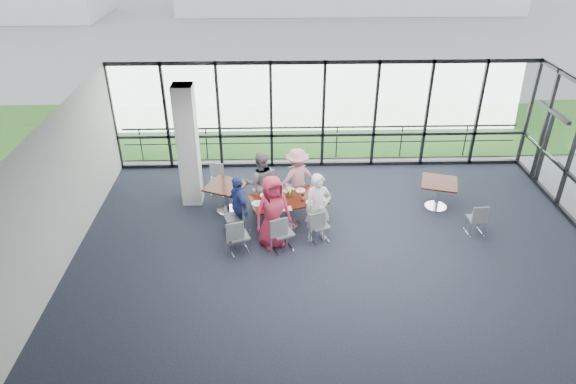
{
  "coord_description": "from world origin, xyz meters",
  "views": [
    {
      "loc": [
        -1.41,
        -8.86,
        7.04
      ],
      "look_at": [
        -1.12,
        1.48,
        1.1
      ],
      "focal_mm": 32.0,
      "sensor_mm": 36.0,
      "label": 1
    }
  ],
  "objects_px": {
    "diner_end": "(238,206)",
    "chair_spare_la": "(239,236)",
    "side_table_right": "(439,186)",
    "chair_main_end": "(234,217)",
    "structural_column": "(188,146)",
    "side_table_left": "(226,189)",
    "main_table": "(288,203)",
    "diner_near_left": "(272,212)",
    "chair_main_nl": "(282,232)",
    "chair_main_fl": "(263,192)",
    "chair_main_fr": "(295,187)",
    "chair_spare_r": "(476,219)",
    "diner_near_right": "(318,208)",
    "diner_far_right": "(297,178)",
    "chair_spare_lb": "(218,180)",
    "chair_main_nr": "(319,225)",
    "diner_far_left": "(261,183)"
  },
  "relations": [
    {
      "from": "chair_spare_lb",
      "to": "diner_near_left",
      "type": "bearing_deg",
      "value": 134.49
    },
    {
      "from": "side_table_left",
      "to": "diner_near_left",
      "type": "bearing_deg",
      "value": -52.4
    },
    {
      "from": "side_table_right",
      "to": "diner_far_left",
      "type": "bearing_deg",
      "value": -179.04
    },
    {
      "from": "structural_column",
      "to": "diner_end",
      "type": "xyz_separation_m",
      "value": [
        1.32,
        -1.55,
        -0.83
      ]
    },
    {
      "from": "diner_end",
      "to": "chair_main_fr",
      "type": "height_order",
      "value": "diner_end"
    },
    {
      "from": "diner_near_right",
      "to": "chair_main_nr",
      "type": "distance_m",
      "value": 0.44
    },
    {
      "from": "chair_main_nl",
      "to": "diner_far_right",
      "type": "bearing_deg",
      "value": 55.61
    },
    {
      "from": "chair_main_nr",
      "to": "diner_far_left",
      "type": "bearing_deg",
      "value": 115.8
    },
    {
      "from": "diner_near_left",
      "to": "diner_near_right",
      "type": "relative_size",
      "value": 1.04
    },
    {
      "from": "chair_spare_la",
      "to": "diner_near_right",
      "type": "bearing_deg",
      "value": -3.86
    },
    {
      "from": "diner_near_right",
      "to": "diner_far_right",
      "type": "relative_size",
      "value": 1.05
    },
    {
      "from": "diner_far_right",
      "to": "diner_end",
      "type": "distance_m",
      "value": 1.9
    },
    {
      "from": "chair_main_nl",
      "to": "chair_main_fl",
      "type": "relative_size",
      "value": 0.95
    },
    {
      "from": "chair_main_fl",
      "to": "chair_main_fr",
      "type": "distance_m",
      "value": 0.85
    },
    {
      "from": "chair_spare_lb",
      "to": "diner_far_left",
      "type": "bearing_deg",
      "value": 154.35
    },
    {
      "from": "side_table_right",
      "to": "chair_main_nr",
      "type": "bearing_deg",
      "value": -156.25
    },
    {
      "from": "main_table",
      "to": "chair_spare_lb",
      "type": "height_order",
      "value": "chair_spare_lb"
    },
    {
      "from": "structural_column",
      "to": "side_table_left",
      "type": "height_order",
      "value": "structural_column"
    },
    {
      "from": "structural_column",
      "to": "side_table_left",
      "type": "bearing_deg",
      "value": -29.07
    },
    {
      "from": "side_table_right",
      "to": "chair_main_nr",
      "type": "xyz_separation_m",
      "value": [
        -3.18,
        -1.4,
        -0.22
      ]
    },
    {
      "from": "chair_main_fr",
      "to": "chair_spare_r",
      "type": "bearing_deg",
      "value": 149.08
    },
    {
      "from": "chair_spare_lb",
      "to": "chair_spare_r",
      "type": "xyz_separation_m",
      "value": [
        6.32,
        -2.09,
        -0.0
      ]
    },
    {
      "from": "diner_near_left",
      "to": "diner_near_right",
      "type": "xyz_separation_m",
      "value": [
        1.04,
        0.2,
        -0.04
      ]
    },
    {
      "from": "main_table",
      "to": "chair_spare_lb",
      "type": "xyz_separation_m",
      "value": [
        -1.83,
        1.59,
        -0.2
      ]
    },
    {
      "from": "side_table_right",
      "to": "diner_near_right",
      "type": "relative_size",
      "value": 0.64
    },
    {
      "from": "side_table_right",
      "to": "chair_main_end",
      "type": "relative_size",
      "value": 1.23
    },
    {
      "from": "diner_end",
      "to": "chair_spare_la",
      "type": "distance_m",
      "value": 0.84
    },
    {
      "from": "chair_main_nr",
      "to": "chair_spare_la",
      "type": "relative_size",
      "value": 0.94
    },
    {
      "from": "chair_main_end",
      "to": "chair_spare_lb",
      "type": "distance_m",
      "value": 1.99
    },
    {
      "from": "structural_column",
      "to": "main_table",
      "type": "distance_m",
      "value": 2.94
    },
    {
      "from": "chair_spare_r",
      "to": "chair_main_nr",
      "type": "bearing_deg",
      "value": 178.7
    },
    {
      "from": "diner_end",
      "to": "chair_spare_lb",
      "type": "relative_size",
      "value": 1.89
    },
    {
      "from": "main_table",
      "to": "diner_near_right",
      "type": "distance_m",
      "value": 0.95
    },
    {
      "from": "diner_near_right",
      "to": "main_table",
      "type": "bearing_deg",
      "value": 124.14
    },
    {
      "from": "main_table",
      "to": "diner_far_left",
      "type": "relative_size",
      "value": 1.19
    },
    {
      "from": "side_table_left",
      "to": "chair_main_fl",
      "type": "relative_size",
      "value": 1.24
    },
    {
      "from": "chair_spare_r",
      "to": "diner_far_left",
      "type": "bearing_deg",
      "value": 163.46
    },
    {
      "from": "diner_near_left",
      "to": "chair_main_end",
      "type": "relative_size",
      "value": 1.98
    },
    {
      "from": "chair_main_fl",
      "to": "chair_main_nl",
      "type": "bearing_deg",
      "value": 82.05
    },
    {
      "from": "side_table_right",
      "to": "diner_end",
      "type": "height_order",
      "value": "diner_end"
    },
    {
      "from": "main_table",
      "to": "side_table_right",
      "type": "distance_m",
      "value": 3.97
    },
    {
      "from": "main_table",
      "to": "diner_near_left",
      "type": "height_order",
      "value": "diner_near_left"
    },
    {
      "from": "diner_near_right",
      "to": "chair_spare_lb",
      "type": "bearing_deg",
      "value": 125.44
    },
    {
      "from": "side_table_right",
      "to": "chair_main_fr",
      "type": "relative_size",
      "value": 1.13
    },
    {
      "from": "chair_main_nl",
      "to": "chair_spare_la",
      "type": "height_order",
      "value": "chair_main_nl"
    },
    {
      "from": "diner_far_left",
      "to": "chair_main_end",
      "type": "relative_size",
      "value": 1.87
    },
    {
      "from": "structural_column",
      "to": "main_table",
      "type": "xyz_separation_m",
      "value": [
        2.48,
        -1.22,
        -0.99
      ]
    },
    {
      "from": "diner_far_left",
      "to": "chair_main_fl",
      "type": "xyz_separation_m",
      "value": [
        0.06,
        0.16,
        -0.36
      ]
    },
    {
      "from": "chair_main_fl",
      "to": "chair_main_end",
      "type": "height_order",
      "value": "chair_main_fl"
    },
    {
      "from": "diner_near_left",
      "to": "chair_main_end",
      "type": "bearing_deg",
      "value": 125.63
    }
  ]
}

